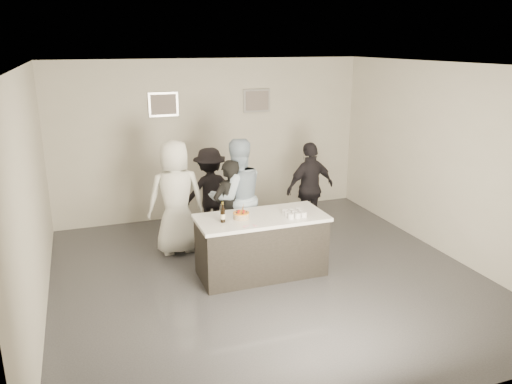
% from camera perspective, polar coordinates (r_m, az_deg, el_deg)
% --- Properties ---
extents(floor, '(6.00, 6.00, 0.00)m').
position_cam_1_polar(floor, '(7.39, 1.33, -9.64)').
color(floor, '#3D3D42').
rests_on(floor, ground).
extents(ceiling, '(6.00, 6.00, 0.00)m').
position_cam_1_polar(ceiling, '(6.62, 1.51, 14.30)').
color(ceiling, white).
extents(wall_back, '(6.00, 0.04, 3.00)m').
position_cam_1_polar(wall_back, '(9.64, -5.05, 6.05)').
color(wall_back, beige).
rests_on(wall_back, ground).
extents(wall_front, '(6.00, 0.04, 3.00)m').
position_cam_1_polar(wall_front, '(4.35, 15.90, -8.15)').
color(wall_front, beige).
rests_on(wall_front, ground).
extents(wall_left, '(0.04, 6.00, 3.00)m').
position_cam_1_polar(wall_left, '(6.45, -24.31, -0.83)').
color(wall_left, beige).
rests_on(wall_left, ground).
extents(wall_right, '(0.04, 6.00, 3.00)m').
position_cam_1_polar(wall_right, '(8.38, 20.95, 3.36)').
color(wall_right, beige).
rests_on(wall_right, ground).
extents(picture_left, '(0.54, 0.04, 0.44)m').
position_cam_1_polar(picture_left, '(9.32, -10.54, 9.82)').
color(picture_left, '#B2B2B7').
rests_on(picture_left, wall_back).
extents(picture_right, '(0.54, 0.04, 0.44)m').
position_cam_1_polar(picture_right, '(9.77, 0.08, 10.41)').
color(picture_right, '#B2B2B7').
rests_on(picture_right, wall_back).
extents(bar_counter, '(1.86, 0.86, 0.90)m').
position_cam_1_polar(bar_counter, '(7.29, 0.60, -6.11)').
color(bar_counter, white).
rests_on(bar_counter, ground).
extents(cake, '(0.23, 0.23, 0.08)m').
position_cam_1_polar(cake, '(7.03, -1.70, -2.75)').
color(cake, orange).
rests_on(cake, bar_counter).
extents(beer_bottle_a, '(0.07, 0.07, 0.26)m').
position_cam_1_polar(beer_bottle_a, '(6.93, -3.83, -2.25)').
color(beer_bottle_a, black).
rests_on(beer_bottle_a, bar_counter).
extents(beer_bottle_b, '(0.07, 0.07, 0.26)m').
position_cam_1_polar(beer_bottle_b, '(6.87, -3.83, -2.44)').
color(beer_bottle_b, black).
rests_on(beer_bottle_b, bar_counter).
extents(tumbler_cluster, '(0.30, 0.30, 0.08)m').
position_cam_1_polar(tumbler_cluster, '(7.16, 4.42, -2.41)').
color(tumbler_cluster, orange).
rests_on(tumbler_cluster, bar_counter).
extents(candles, '(0.24, 0.08, 0.01)m').
position_cam_1_polar(candles, '(6.75, -0.93, -3.91)').
color(candles, pink).
rests_on(candles, bar_counter).
extents(person_main_black, '(0.68, 0.56, 1.59)m').
position_cam_1_polar(person_main_black, '(7.73, -3.07, -2.06)').
color(person_main_black, black).
rests_on(person_main_black, ground).
extents(person_main_blue, '(0.95, 0.76, 1.88)m').
position_cam_1_polar(person_main_blue, '(7.85, -2.19, -0.62)').
color(person_main_blue, '#9CB2CC').
rests_on(person_main_blue, ground).
extents(person_guest_left, '(0.92, 0.61, 1.85)m').
position_cam_1_polar(person_guest_left, '(8.00, -9.15, -0.61)').
color(person_guest_left, white).
rests_on(person_guest_left, ground).
extents(person_guest_right, '(1.01, 0.56, 1.63)m').
position_cam_1_polar(person_guest_right, '(8.84, 6.21, 0.46)').
color(person_guest_right, black).
rests_on(person_guest_right, ground).
extents(person_guest_back, '(1.05, 0.66, 1.56)m').
position_cam_1_polar(person_guest_back, '(8.75, -5.27, 0.04)').
color(person_guest_back, black).
rests_on(person_guest_back, ground).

